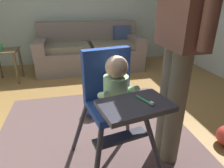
{
  "coord_description": "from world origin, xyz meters",
  "views": [
    {
      "loc": [
        -0.34,
        -1.74,
        1.23
      ],
      "look_at": [
        -0.09,
        -0.66,
        0.74
      ],
      "focal_mm": 31.05,
      "sensor_mm": 36.0,
      "label": 1
    }
  ],
  "objects_px": {
    "toy_ball_second": "(93,107)",
    "side_table": "(6,58)",
    "couch": "(90,51)",
    "sippy_cup": "(0,47)",
    "high_chair": "(114,93)",
    "adult_standing": "(180,38)"
  },
  "relations": [
    {
      "from": "toy_ball_second",
      "to": "side_table",
      "type": "xyz_separation_m",
      "value": [
        -1.2,
        1.36,
        0.27
      ]
    },
    {
      "from": "side_table",
      "to": "couch",
      "type": "bearing_deg",
      "value": 15.45
    },
    {
      "from": "side_table",
      "to": "sippy_cup",
      "type": "relative_size",
      "value": 5.2
    },
    {
      "from": "high_chair",
      "to": "adult_standing",
      "type": "distance_m",
      "value": 0.58
    },
    {
      "from": "sippy_cup",
      "to": "adult_standing",
      "type": "bearing_deg",
      "value": -50.06
    },
    {
      "from": "adult_standing",
      "to": "toy_ball_second",
      "type": "distance_m",
      "value": 1.28
    },
    {
      "from": "couch",
      "to": "toy_ball_second",
      "type": "xyz_separation_m",
      "value": [
        -0.19,
        -1.74,
        -0.22
      ]
    },
    {
      "from": "toy_ball_second",
      "to": "sippy_cup",
      "type": "xyz_separation_m",
      "value": [
        -1.24,
        1.36,
        0.46
      ]
    },
    {
      "from": "side_table",
      "to": "adult_standing",
      "type": "bearing_deg",
      "value": -50.68
    },
    {
      "from": "couch",
      "to": "high_chair",
      "type": "relative_size",
      "value": 2.11
    },
    {
      "from": "couch",
      "to": "sippy_cup",
      "type": "distance_m",
      "value": 1.5
    },
    {
      "from": "high_chair",
      "to": "side_table",
      "type": "height_order",
      "value": "high_chair"
    },
    {
      "from": "high_chair",
      "to": "sippy_cup",
      "type": "xyz_separation_m",
      "value": [
        -1.31,
        2.1,
        -0.06
      ]
    },
    {
      "from": "adult_standing",
      "to": "couch",
      "type": "bearing_deg",
      "value": -82.31
    },
    {
      "from": "couch",
      "to": "adult_standing",
      "type": "bearing_deg",
      "value": 7.59
    },
    {
      "from": "couch",
      "to": "adult_standing",
      "type": "height_order",
      "value": "adult_standing"
    },
    {
      "from": "toy_ball_second",
      "to": "side_table",
      "type": "height_order",
      "value": "side_table"
    },
    {
      "from": "high_chair",
      "to": "toy_ball_second",
      "type": "height_order",
      "value": "high_chair"
    },
    {
      "from": "couch",
      "to": "toy_ball_second",
      "type": "distance_m",
      "value": 1.77
    },
    {
      "from": "high_chair",
      "to": "adult_standing",
      "type": "bearing_deg",
      "value": 78.63
    },
    {
      "from": "couch",
      "to": "side_table",
      "type": "bearing_deg",
      "value": -74.55
    },
    {
      "from": "adult_standing",
      "to": "toy_ball_second",
      "type": "bearing_deg",
      "value": -55.07
    }
  ]
}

